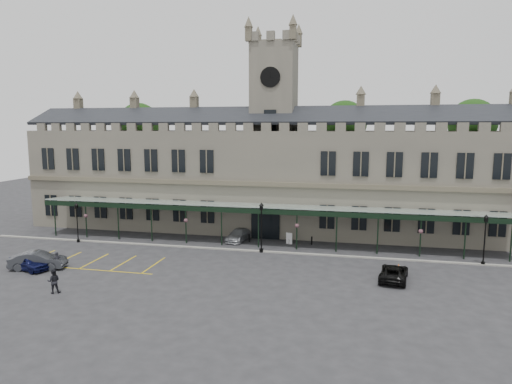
% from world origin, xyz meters
% --- Properties ---
extents(ground, '(140.00, 140.00, 0.00)m').
position_xyz_m(ground, '(0.00, 0.00, 0.00)').
color(ground, '#272729').
extents(station_building, '(60.00, 10.36, 17.30)m').
position_xyz_m(station_building, '(0.00, 15.91, 6.47)').
color(station_building, '#5D584D').
rests_on(station_building, ground).
extents(clock_tower, '(5.60, 5.60, 24.80)m').
position_xyz_m(clock_tower, '(0.00, 16.00, 13.11)').
color(clock_tower, '#5D584D').
rests_on(clock_tower, ground).
extents(canopy, '(50.00, 4.10, 4.30)m').
position_xyz_m(canopy, '(0.00, 7.46, 2.40)').
color(canopy, '#8C9E93').
rests_on(canopy, ground).
extents(kerb, '(60.00, 0.40, 0.12)m').
position_xyz_m(kerb, '(0.00, 5.50, 0.06)').
color(kerb, gray).
rests_on(kerb, ground).
extents(parking_markings, '(16.00, 6.00, 0.01)m').
position_xyz_m(parking_markings, '(-14.00, -1.50, 0.00)').
color(parking_markings, gold).
rests_on(parking_markings, ground).
extents(tree_behind_left, '(6.00, 6.00, 16.00)m').
position_xyz_m(tree_behind_left, '(-22.00, 25.00, 12.81)').
color(tree_behind_left, '#332314').
rests_on(tree_behind_left, ground).
extents(tree_behind_mid, '(6.00, 6.00, 16.00)m').
position_xyz_m(tree_behind_mid, '(8.00, 25.00, 12.81)').
color(tree_behind_mid, '#332314').
rests_on(tree_behind_mid, ground).
extents(tree_behind_right, '(6.00, 6.00, 16.00)m').
position_xyz_m(tree_behind_right, '(24.00, 25.00, 12.81)').
color(tree_behind_right, '#332314').
rests_on(tree_behind_right, ground).
extents(lamp_post_left, '(0.41, 0.41, 4.36)m').
position_xyz_m(lamp_post_left, '(-19.68, 5.06, 2.59)').
color(lamp_post_left, black).
rests_on(lamp_post_left, ground).
extents(lamp_post_mid, '(0.48, 0.48, 5.07)m').
position_xyz_m(lamp_post_mid, '(0.68, 5.38, 3.00)').
color(lamp_post_mid, black).
rests_on(lamp_post_mid, ground).
extents(lamp_post_right, '(0.45, 0.45, 4.71)m').
position_xyz_m(lamp_post_right, '(21.26, 5.50, 2.79)').
color(lamp_post_right, black).
rests_on(lamp_post_right, ground).
extents(traffic_cone, '(0.42, 0.42, 0.66)m').
position_xyz_m(traffic_cone, '(13.62, 2.07, 0.33)').
color(traffic_cone, '#FF5208').
rests_on(traffic_cone, ground).
extents(sign_board, '(0.69, 0.26, 1.22)m').
position_xyz_m(sign_board, '(2.93, 9.25, 0.59)').
color(sign_board, black).
rests_on(sign_board, ground).
extents(bollard_left, '(0.16, 0.16, 0.89)m').
position_xyz_m(bollard_left, '(-1.46, 9.13, 0.44)').
color(bollard_left, black).
rests_on(bollard_left, ground).
extents(bollard_right, '(0.16, 0.16, 0.89)m').
position_xyz_m(bollard_right, '(5.34, 9.41, 0.44)').
color(bollard_right, black).
rests_on(bollard_right, ground).
extents(car_left_a, '(4.36, 2.71, 1.39)m').
position_xyz_m(car_left_a, '(-18.10, -4.61, 0.69)').
color(car_left_a, '#0C0F37').
rests_on(car_left_a, ground).
extents(car_left_b, '(5.00, 2.96, 1.56)m').
position_xyz_m(car_left_b, '(-17.50, -4.18, 0.78)').
color(car_left_b, '#323439').
rests_on(car_left_b, ground).
extents(car_taxi, '(2.44, 4.64, 1.28)m').
position_xyz_m(car_taxi, '(-2.74, 9.48, 0.64)').
color(car_taxi, '#A4A7AC').
rests_on(car_taxi, ground).
extents(car_van, '(2.75, 4.83, 1.27)m').
position_xyz_m(car_van, '(13.00, -0.53, 0.63)').
color(car_van, black).
rests_on(car_van, ground).
extents(person_a, '(0.69, 0.69, 1.61)m').
position_xyz_m(person_a, '(-15.60, -4.12, 0.81)').
color(person_a, black).
rests_on(person_a, ground).
extents(person_b, '(1.13, 1.05, 1.86)m').
position_xyz_m(person_b, '(-12.30, -9.12, 0.93)').
color(person_b, black).
rests_on(person_b, ground).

